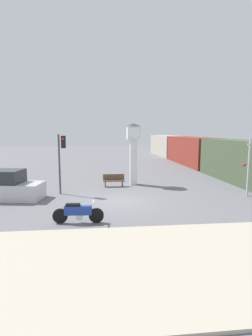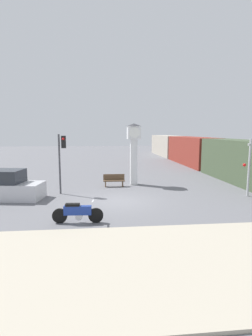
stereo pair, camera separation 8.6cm
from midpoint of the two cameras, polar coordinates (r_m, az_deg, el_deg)
name	(u,v)px [view 1 (the left image)]	position (r m, az deg, el deg)	size (l,w,h in m)	color
ground_plane	(119,201)	(15.65, -1.61, -7.23)	(120.00, 120.00, 0.00)	slate
sidewalk_strip	(139,263)	(8.65, 2.59, -19.98)	(36.00, 6.00, 0.10)	#B2A893
motorcycle	(78,212)	(12.14, -10.59, -9.50)	(2.30, 0.50, 1.01)	black
clock_tower	(133,144)	(20.13, 1.51, 5.16)	(1.18, 1.18, 4.71)	white
freight_train	(191,151)	(34.11, 13.91, 3.69)	(2.80, 37.15, 3.40)	#425138
traffic_light	(61,153)	(17.55, -14.02, 3.18)	(0.50, 0.35, 3.93)	#47474C
railroad_crossing_signal	(249,165)	(18.26, 25.08, 0.61)	(0.90, 0.82, 3.66)	#B7B7BC
bench	(114,180)	(19.66, -2.81, -2.63)	(1.60, 0.44, 0.92)	brown
parked_car	(6,187)	(17.58, -24.72, -3.77)	(4.43, 2.45, 1.80)	silver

